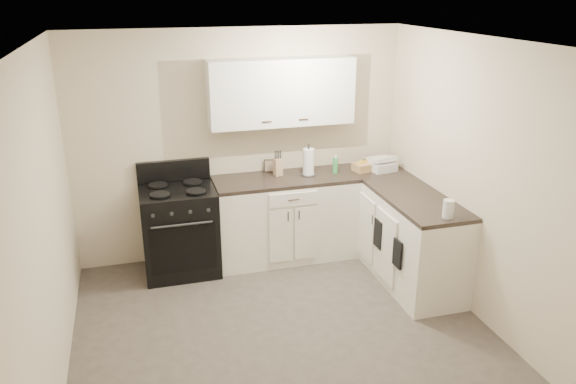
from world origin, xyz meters
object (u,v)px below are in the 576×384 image
object	(u,v)px
paper_towel	(309,162)
wicker_basket	(365,167)
stove	(180,231)
knife_block	(278,167)
countertop_grill	(381,166)

from	to	relation	value
paper_towel	wicker_basket	distance (m)	0.67
paper_towel	wicker_basket	xyz separation A→B (m)	(0.66, -0.02, -0.10)
stove	paper_towel	distance (m)	1.56
wicker_basket	knife_block	bearing A→B (deg)	173.98
knife_block	countertop_grill	bearing A→B (deg)	-17.46
wicker_basket	stove	bearing A→B (deg)	-179.55
stove	countertop_grill	xyz separation A→B (m)	(2.27, -0.02, 0.53)
paper_towel	stove	bearing A→B (deg)	-178.58
wicker_basket	countertop_grill	distance (m)	0.19
knife_block	paper_towel	xyz separation A→B (m)	(0.32, -0.08, 0.05)
knife_block	countertop_grill	size ratio (longest dim) A/B	0.70
countertop_grill	paper_towel	bearing A→B (deg)	165.64
stove	wicker_basket	size ratio (longest dim) A/B	3.57
stove	countertop_grill	bearing A→B (deg)	-0.63
paper_towel	wicker_basket	bearing A→B (deg)	-1.66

